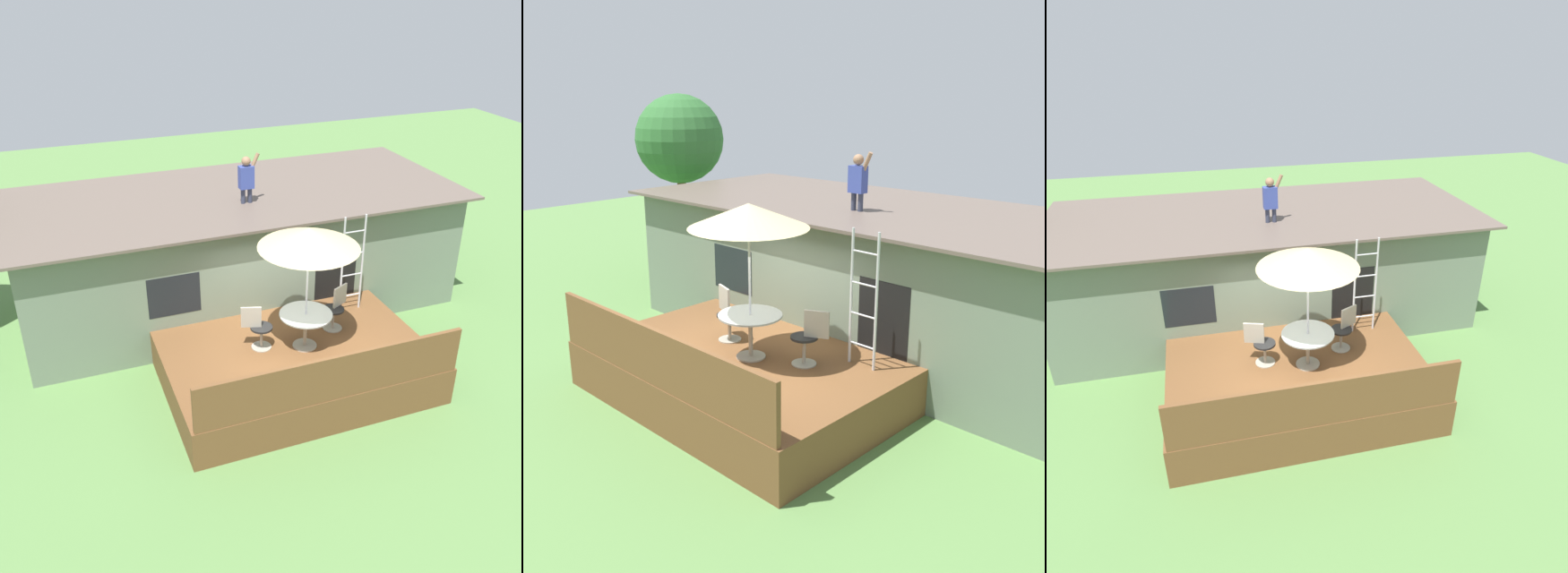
% 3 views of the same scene
% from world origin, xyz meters
% --- Properties ---
extents(ground_plane, '(40.00, 40.00, 0.00)m').
position_xyz_m(ground_plane, '(0.00, 0.00, 0.00)').
color(ground_plane, '#567F42').
extents(house, '(10.50, 4.50, 2.82)m').
position_xyz_m(house, '(0.00, 3.60, 1.42)').
color(house, slate).
rests_on(house, ground).
extents(deck, '(5.15, 3.49, 0.80)m').
position_xyz_m(deck, '(0.00, 0.00, 0.40)').
color(deck, brown).
rests_on(deck, ground).
extents(deck_railing, '(5.05, 0.08, 0.90)m').
position_xyz_m(deck_railing, '(0.00, -1.69, 1.25)').
color(deck_railing, brown).
rests_on(deck_railing, deck).
extents(patio_table, '(1.04, 1.04, 0.74)m').
position_xyz_m(patio_table, '(0.22, 0.00, 1.39)').
color(patio_table, '#A59E8C').
rests_on(patio_table, deck).
extents(patio_umbrella, '(1.90, 1.90, 2.54)m').
position_xyz_m(patio_umbrella, '(0.22, 0.00, 3.15)').
color(patio_umbrella, silver).
rests_on(patio_umbrella, deck).
extents(step_ladder, '(0.52, 0.04, 2.20)m').
position_xyz_m(step_ladder, '(1.73, 0.98, 1.90)').
color(step_ladder, silver).
rests_on(step_ladder, deck).
extents(person_figure, '(0.47, 0.20, 1.11)m').
position_xyz_m(person_figure, '(0.06, 2.93, 3.43)').
color(person_figure, '#33384C').
rests_on(person_figure, house).
extents(patio_chair_left, '(0.61, 0.44, 0.92)m').
position_xyz_m(patio_chair_left, '(-0.67, 0.29, 1.26)').
color(patio_chair_left, '#A59E8C').
rests_on(patio_chair_left, deck).
extents(patio_chair_right, '(0.59, 0.44, 0.92)m').
position_xyz_m(patio_chair_right, '(1.10, 0.43, 1.26)').
color(patio_chair_right, '#A59E8C').
rests_on(patio_chair_right, deck).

